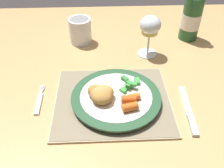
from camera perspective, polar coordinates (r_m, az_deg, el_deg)
dining_table at (r=0.92m, az=-1.46°, el=0.96°), size 1.44×0.94×0.74m
placemat at (r=0.72m, az=0.11°, el=-3.77°), size 0.33×0.29×0.01m
dinner_plate at (r=0.71m, az=0.93°, el=-3.18°), size 0.25×0.25×0.02m
breaded_croquettes at (r=0.68m, az=-2.64°, el=-2.23°), size 0.09×0.09×0.04m
green_beans_pile at (r=0.73m, az=4.01°, el=0.02°), size 0.06×0.08×0.02m
glazed_carrots at (r=0.67m, az=4.25°, el=-4.07°), size 0.06×0.07×0.02m
fork at (r=0.75m, az=-16.31°, el=-3.83°), size 0.02×0.12×0.01m
table_knife at (r=0.72m, az=17.25°, el=-6.47°), size 0.03×0.19×0.01m
wine_glass at (r=0.87m, az=8.70°, el=12.68°), size 0.07×0.07×0.15m
bottle at (r=1.01m, az=17.83°, el=14.82°), size 0.07×0.07×0.26m
drinking_cup at (r=0.97m, az=-7.27°, el=12.11°), size 0.08×0.08×0.10m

